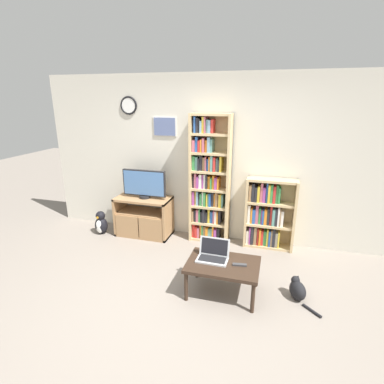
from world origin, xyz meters
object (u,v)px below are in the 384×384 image
(bookshelf_tall, at_px, (208,183))
(laptop, at_px, (213,254))
(cat, at_px, (297,289))
(bookshelf_short, at_px, (267,215))
(penguin_figurine, at_px, (101,224))
(tv_stand, at_px, (144,216))
(television, at_px, (144,184))
(remote_near_laptop, at_px, (240,265))
(coffee_table, at_px, (223,267))

(bookshelf_tall, xyz_separation_m, laptop, (0.36, -1.30, -0.50))
(laptop, distance_m, cat, 1.05)
(bookshelf_short, distance_m, penguin_figurine, 2.76)
(tv_stand, distance_m, bookshelf_tall, 1.25)
(tv_stand, distance_m, laptop, 1.85)
(tv_stand, relative_size, bookshelf_short, 0.83)
(television, bearing_deg, laptop, -39.86)
(remote_near_laptop, bearing_deg, cat, -86.03)
(remote_near_laptop, relative_size, penguin_figurine, 0.41)
(laptop, bearing_deg, cat, 5.68)
(tv_stand, distance_m, cat, 2.67)
(bookshelf_tall, xyz_separation_m, penguin_figurine, (-1.80, -0.31, -0.78))
(bookshelf_tall, relative_size, cat, 4.58)
(coffee_table, bearing_deg, television, 141.12)
(coffee_table, height_order, penguin_figurine, same)
(tv_stand, bearing_deg, remote_near_laptop, -34.80)
(bookshelf_tall, bearing_deg, penguin_figurine, -170.15)
(coffee_table, distance_m, penguin_figurine, 2.53)
(remote_near_laptop, xyz_separation_m, cat, (0.66, 0.15, -0.30))
(penguin_figurine, bearing_deg, bookshelf_short, 6.73)
(bookshelf_tall, xyz_separation_m, cat, (1.35, -1.22, -0.85))
(bookshelf_tall, height_order, bookshelf_short, bookshelf_tall)
(penguin_figurine, bearing_deg, laptop, -24.50)
(bookshelf_short, relative_size, cat, 2.48)
(remote_near_laptop, bearing_deg, television, 45.83)
(bookshelf_tall, bearing_deg, laptop, -74.31)
(coffee_table, distance_m, cat, 0.90)
(penguin_figurine, bearing_deg, cat, -16.02)
(television, xyz_separation_m, penguin_figurine, (-0.75, -0.19, -0.71))
(coffee_table, bearing_deg, cat, 9.77)
(television, distance_m, penguin_figurine, 1.05)
(television, relative_size, coffee_table, 0.87)
(penguin_figurine, bearing_deg, television, 14.26)
(television, xyz_separation_m, bookshelf_short, (1.97, 0.13, -0.37))
(cat, bearing_deg, tv_stand, 130.93)
(television, bearing_deg, remote_near_laptop, -35.65)
(laptop, bearing_deg, bookshelf_short, 67.84)
(tv_stand, relative_size, cat, 2.06)
(television, height_order, penguin_figurine, television)
(bookshelf_tall, bearing_deg, television, -173.41)
(laptop, bearing_deg, penguin_figurine, 156.52)
(laptop, xyz_separation_m, remote_near_laptop, (0.32, -0.07, -0.05))
(tv_stand, height_order, penguin_figurine, tv_stand)
(bookshelf_short, relative_size, remote_near_laptop, 6.63)
(laptop, relative_size, remote_near_laptop, 2.23)
(bookshelf_tall, relative_size, penguin_figurine, 4.99)
(coffee_table, xyz_separation_m, penguin_figurine, (-2.29, 1.05, -0.17))
(cat, bearing_deg, coffee_table, 164.66)
(bookshelf_short, height_order, laptop, bookshelf_short)
(television, distance_m, cat, 2.75)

